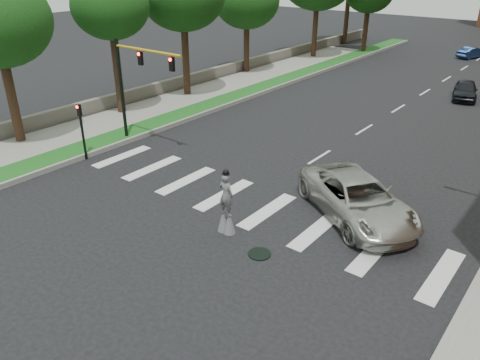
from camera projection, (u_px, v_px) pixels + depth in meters
ground_plane at (232, 211)px, 21.28m from camera, size 160.00×160.00×0.00m
grass_median at (273, 84)px, 41.79m from camera, size 2.00×60.00×0.25m
median_curb at (283, 85)px, 41.20m from camera, size 0.20×60.00×0.28m
sidewalk_left at (169, 103)px, 36.40m from camera, size 4.00×60.00×0.18m
stone_wall at (239, 67)px, 46.09m from camera, size 0.50×56.00×1.10m
manhole at (259, 254)px, 18.19m from camera, size 0.90×0.90×0.04m
traffic_signal at (133, 77)px, 27.06m from camera, size 5.30×0.23×6.20m
secondary_signal at (82, 127)px, 25.83m from camera, size 0.25×0.21×3.23m
stilt_performer at (226, 207)px, 19.20m from camera, size 0.84×0.52×2.87m
suv_crossing at (358, 198)px, 20.41m from camera, size 7.21×6.26×1.84m
car_near at (465, 90)px, 37.55m from camera, size 2.73×4.57×1.46m
car_mid at (472, 52)px, 52.56m from camera, size 2.59×3.95×1.23m
tree_1 at (110, 7)px, 31.09m from camera, size 5.18×5.18×9.65m
tree_3 at (247, 0)px, 43.33m from camera, size 6.12×6.12×9.34m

